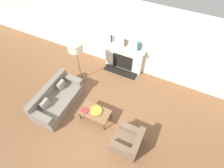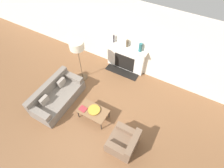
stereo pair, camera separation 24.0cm
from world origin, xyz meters
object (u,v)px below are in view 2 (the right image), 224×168
(coffee_table, at_px, (93,111))
(mantel_vase_center_right, at_px, (140,48))
(fireplace, at_px, (125,58))
(couch, at_px, (57,96))
(floor_lamp, at_px, (77,48))
(book, at_px, (83,109))
(armchair_near, at_px, (124,143))
(bowl, at_px, (94,110))
(mantel_vase_left, at_px, (114,39))
(mantel_vase_center_left, at_px, (127,43))

(coffee_table, relative_size, mantel_vase_center_right, 2.93)
(fireplace, distance_m, couch, 3.04)
(couch, bearing_deg, floor_lamp, -4.48)
(book, distance_m, mantel_vase_center_right, 2.98)
(book, bearing_deg, couch, -177.07)
(fireplace, relative_size, armchair_near, 2.03)
(couch, bearing_deg, book, -91.78)
(fireplace, relative_size, couch, 0.86)
(coffee_table, relative_size, book, 3.75)
(bowl, bearing_deg, mantel_vase_left, 105.26)
(book, relative_size, floor_lamp, 0.15)
(coffee_table, bearing_deg, mantel_vase_left, 104.65)
(bowl, bearing_deg, armchair_near, -18.15)
(coffee_table, bearing_deg, floor_lamp, 136.83)
(armchair_near, xyz_separation_m, mantel_vase_center_right, (-0.92, 3.04, 1.03))
(floor_lamp, height_order, mantel_vase_left, floor_lamp)
(armchair_near, bearing_deg, mantel_vase_center_left, -154.45)
(bowl, xyz_separation_m, book, (-0.35, -0.14, -0.02))
(armchair_near, xyz_separation_m, bowl, (-1.31, 0.43, 0.16))
(fireplace, height_order, floor_lamp, floor_lamp)
(book, height_order, mantel_vase_center_right, mantel_vase_center_right)
(fireplace, distance_m, armchair_near, 3.37)
(armchair_near, bearing_deg, coffee_table, -106.72)
(fireplace, distance_m, coffee_table, 2.63)
(book, height_order, mantel_vase_left, mantel_vase_left)
(mantel_vase_center_right, bearing_deg, bowl, -98.51)
(couch, height_order, floor_lamp, floor_lamp)
(coffee_table, relative_size, mantel_vase_center_left, 3.33)
(bowl, xyz_separation_m, mantel_vase_center_left, (-0.14, 2.61, 0.85))
(mantel_vase_center_left, bearing_deg, mantel_vase_center_right, 0.00)
(mantel_vase_left, distance_m, mantel_vase_center_left, 0.57)
(mantel_vase_left, relative_size, mantel_vase_center_right, 0.92)
(mantel_vase_left, bearing_deg, coffee_table, -75.35)
(fireplace, bearing_deg, couch, -117.00)
(couch, distance_m, book, 1.19)
(armchair_near, relative_size, bowl, 2.08)
(floor_lamp, distance_m, mantel_vase_center_left, 1.86)
(couch, xyz_separation_m, mantel_vase_left, (0.82, 2.71, 1.02))
(floor_lamp, bearing_deg, bowl, -42.08)
(floor_lamp, xyz_separation_m, mantel_vase_center_left, (1.28, 1.32, -0.24))
(mantel_vase_left, bearing_deg, floor_lamp, -118.19)
(armchair_near, height_order, coffee_table, armchair_near)
(armchair_near, height_order, mantel_vase_center_right, mantel_vase_center_right)
(mantel_vase_center_left, bearing_deg, mantel_vase_left, 180.00)
(coffee_table, xyz_separation_m, mantel_vase_center_right, (0.41, 2.64, 0.94))
(bowl, relative_size, mantel_vase_center_right, 1.19)
(book, bearing_deg, mantel_vase_left, 102.23)
(bowl, xyz_separation_m, mantel_vase_center_right, (0.39, 2.61, 0.87))
(couch, relative_size, mantel_vase_left, 6.41)
(fireplace, bearing_deg, floor_lamp, -133.99)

